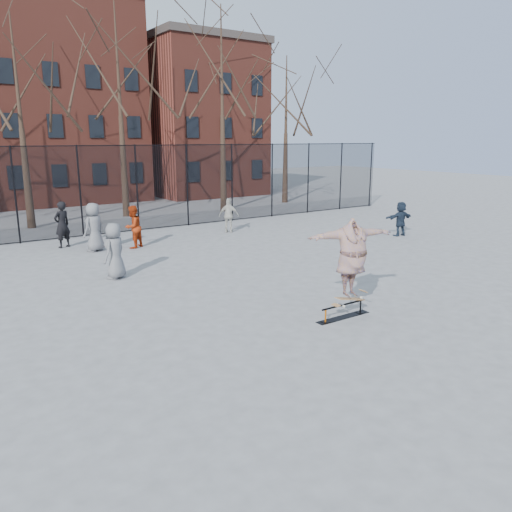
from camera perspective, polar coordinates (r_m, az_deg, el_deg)
ground at (r=12.66m, az=3.80°, el=-6.43°), size 100.00×100.00×0.00m
skate_rail at (r=12.42m, az=9.96°, el=-6.34°), size 1.58×0.24×0.35m
skateboard at (r=12.47m, az=10.68°, el=-4.99°), size 0.92×0.22×0.11m
skater at (r=12.20m, az=10.88°, el=-0.48°), size 2.42×1.05×1.91m
bystander_grey at (r=16.01m, az=-15.85°, el=0.56°), size 1.02×0.96×1.75m
bystander_black at (r=21.28m, az=-21.28°, el=3.36°), size 0.79×0.66×1.85m
bystander_red at (r=20.37m, az=-13.89°, el=3.24°), size 1.04×0.98×1.69m
bystander_white at (r=23.15m, az=-3.11°, el=4.63°), size 0.95×0.89×1.57m
bystander_navy at (r=23.22m, az=16.19°, el=4.11°), size 1.47×0.62×1.54m
bystander_extra at (r=20.18m, az=-18.02°, el=3.15°), size 1.09×0.96×1.88m
fence at (r=23.63m, az=-16.22°, el=7.40°), size 34.03×0.07×4.00m
tree_row at (r=27.60m, az=-20.37°, el=18.94°), size 33.66×7.46×10.67m
rowhouses at (r=36.30m, az=-22.31°, el=15.18°), size 29.00×7.00×13.00m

